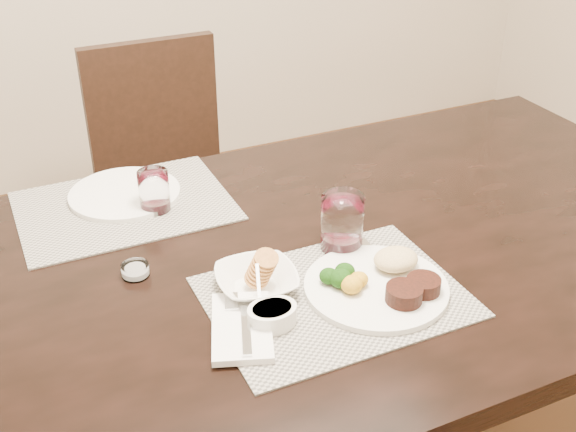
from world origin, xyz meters
name	(u,v)px	position (x,y,z in m)	size (l,w,h in m)	color
dining_table	(292,288)	(0.00, 0.00, 0.67)	(2.00, 1.00, 0.75)	black
chair_far	(167,172)	(0.00, 0.93, 0.50)	(0.42, 0.42, 0.90)	black
placemat_near	(335,297)	(0.01, -0.16, 0.75)	(0.46, 0.34, 0.00)	gray
placemat_far	(124,206)	(-0.26, 0.33, 0.75)	(0.46, 0.34, 0.00)	gray
dinner_plate	(383,282)	(0.10, -0.18, 0.77)	(0.27, 0.27, 0.05)	silver
napkin_fork	(242,327)	(-0.18, -0.18, 0.76)	(0.16, 0.21, 0.02)	silver
steak_knife	(397,274)	(0.15, -0.16, 0.76)	(0.02, 0.21, 0.01)	silver
cracker_bowl	(257,280)	(-0.11, -0.08, 0.77)	(0.17, 0.17, 0.07)	silver
sauce_ramekin	(272,314)	(-0.13, -0.18, 0.77)	(0.09, 0.13, 0.07)	silver
wine_glass_near	(342,225)	(0.10, -0.02, 0.81)	(0.08, 0.08, 0.12)	white
far_plate	(125,193)	(-0.25, 0.38, 0.76)	(0.25, 0.25, 0.01)	silver
wine_glass_far	(154,193)	(-0.20, 0.29, 0.80)	(0.07, 0.07, 0.09)	white
salt_cellar	(135,271)	(-0.30, 0.06, 0.76)	(0.05, 0.05, 0.02)	white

